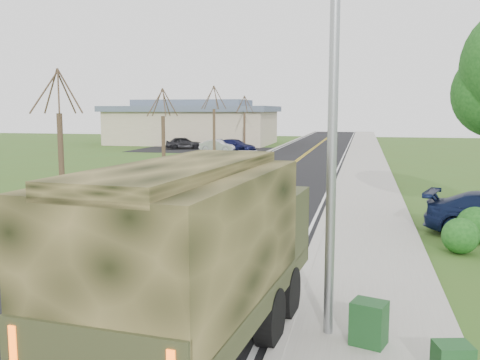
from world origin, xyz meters
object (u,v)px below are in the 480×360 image
(suv_champagne, at_px, (254,169))
(utility_box_near, at_px, (369,323))
(sedan_silver, at_px, (247,160))
(military_truck, at_px, (199,246))

(suv_champagne, xyz_separation_m, utility_box_near, (6.82, -23.08, -0.16))
(suv_champagne, height_order, sedan_silver, sedan_silver)
(military_truck, relative_size, sedan_silver, 1.77)
(sedan_silver, distance_m, utility_box_near, 30.02)
(military_truck, bearing_deg, utility_box_near, 23.97)
(suv_champagne, relative_size, sedan_silver, 1.16)
(military_truck, height_order, sedan_silver, military_truck)
(sedan_silver, bearing_deg, military_truck, -83.30)
(suv_champagne, bearing_deg, sedan_silver, 98.98)
(suv_champagne, bearing_deg, utility_box_near, -81.49)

